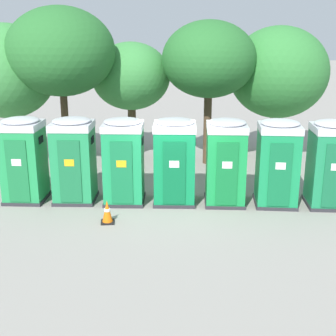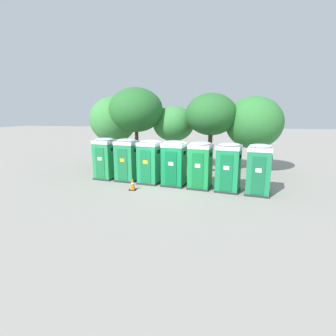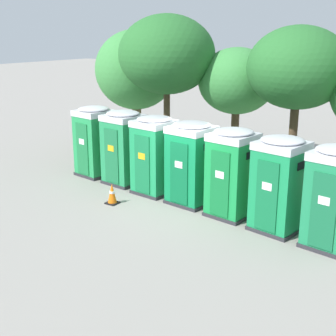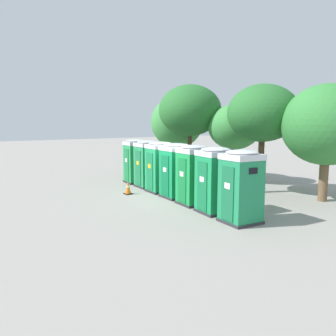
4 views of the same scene
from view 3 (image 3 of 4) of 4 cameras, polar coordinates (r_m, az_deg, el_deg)
The scene contains 13 objects.
ground_plane at distance 14.44m, azimuth 2.45°, elevation -4.36°, with size 120.00×120.00×0.00m, color gray.
portapotty_0 at distance 17.22m, azimuth -8.92°, elevation 3.30°, with size 1.34×1.36×2.54m.
portapotty_1 at distance 16.13m, azimuth -5.43°, elevation 2.56°, with size 1.35×1.34×2.54m.
portapotty_2 at distance 15.06m, azimuth -1.67°, elevation 1.64°, with size 1.32×1.33×2.54m.
portapotty_3 at distance 14.13m, azimuth 2.84°, elevation 0.64°, with size 1.38×1.35×2.54m.
portapotty_4 at distance 13.26m, azimuth 7.81°, elevation -0.54°, with size 1.33×1.36×2.54m.
portapotty_5 at distance 12.51m, azimuth 13.41°, elevation -1.88°, with size 1.39×1.40×2.54m.
portapotty_6 at distance 11.88m, azimuth 19.65°, elevation -3.36°, with size 1.35×1.37×2.54m.
street_tree_1 at distance 18.91m, azimuth 8.39°, elevation 10.39°, with size 3.06×3.06×4.53m.
street_tree_2 at distance 20.71m, azimuth -3.93°, elevation 11.80°, with size 3.52×3.52×5.22m.
street_tree_3 at distance 18.94m, azimuth -0.16°, elevation 13.63°, with size 3.83×3.83×5.79m.
street_tree_4 at distance 16.65m, azimuth 15.56°, elevation 11.64°, with size 3.44×3.44×5.33m.
traffic_cone at distance 14.44m, azimuth -6.83°, elevation -3.16°, with size 0.36×0.36×0.64m.
Camera 3 is at (6.91, -11.62, 5.07)m, focal length 50.00 mm.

